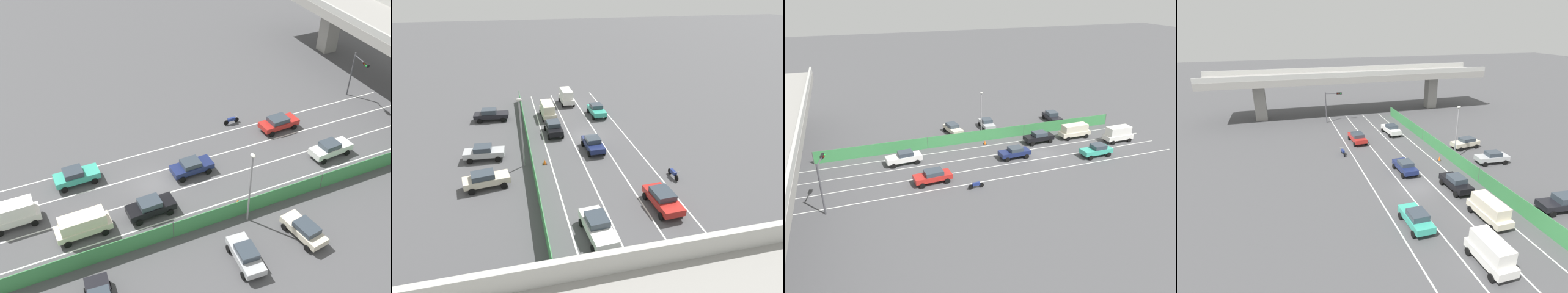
{
  "view_description": "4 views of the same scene",
  "coord_description": "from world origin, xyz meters",
  "views": [
    {
      "loc": [
        33.08,
        -10.36,
        30.67
      ],
      "look_at": [
        -2.28,
        5.61,
        1.39
      ],
      "focal_mm": 43.18,
      "sensor_mm": 36.0,
      "label": 1
    },
    {
      "loc": [
        8.73,
        38.49,
        17.57
      ],
      "look_at": [
        1.42,
        7.99,
        2.41
      ],
      "focal_mm": 31.4,
      "sensor_mm": 36.0,
      "label": 2
    },
    {
      "loc": [
        -43.22,
        24.95,
        22.03
      ],
      "look_at": [
        2.42,
        8.28,
        1.25
      ],
      "focal_mm": 35.21,
      "sensor_mm": 36.0,
      "label": 3
    },
    {
      "loc": [
        -14.07,
        -28.95,
        17.17
      ],
      "look_at": [
        -2.81,
        9.24,
        1.89
      ],
      "focal_mm": 29.22,
      "sensor_mm": 36.0,
      "label": 4
    }
  ],
  "objects": [
    {
      "name": "ground_plane",
      "position": [
        0.0,
        0.0,
        0.0
      ],
      "size": [
        300.0,
        300.0,
        0.0
      ],
      "primitive_type": "plane",
      "color": "#4C4C4F"
    },
    {
      "name": "car_sedan_navy",
      "position": [
        -0.1,
        4.2,
        0.86
      ],
      "size": [
        2.09,
        4.29,
        1.55
      ],
      "color": "navy",
      "rests_on": "ground"
    },
    {
      "name": "car_van_cream",
      "position": [
        3.57,
        -7.61,
        1.21
      ],
      "size": [
        2.08,
        4.81,
        2.12
      ],
      "color": "beige",
      "rests_on": "ground"
    },
    {
      "name": "motorcycle",
      "position": [
        -6.33,
        11.99,
        0.46
      ],
      "size": [
        0.6,
        1.95,
        0.93
      ],
      "color": "black",
      "rests_on": "ground"
    },
    {
      "name": "street_lamp",
      "position": [
        7.86,
        6.13,
        4.48
      ],
      "size": [
        0.6,
        0.36,
        7.42
      ],
      "color": "gray",
      "rests_on": "ground"
    },
    {
      "name": "elevated_overpass",
      "position": [
        0.0,
        33.92,
        7.16
      ],
      "size": [
        55.51,
        8.73,
        8.97
      ],
      "color": "gray",
      "rests_on": "ground"
    },
    {
      "name": "car_hatchback_white",
      "position": [
        3.21,
        18.65,
        0.92
      ],
      "size": [
        2.24,
        4.73,
        1.68
      ],
      "color": "silver",
      "rests_on": "ground"
    },
    {
      "name": "traffic_cone",
      "position": [
        5.75,
        6.31,
        0.28
      ],
      "size": [
        0.47,
        0.47,
        0.6
      ],
      "color": "orange",
      "rests_on": "ground"
    },
    {
      "name": "car_van_white",
      "position": [
        -0.07,
        -12.84,
        1.31
      ],
      "size": [
        2.03,
        4.39,
        2.36
      ],
      "color": "silver",
      "rests_on": "ground"
    },
    {
      "name": "car_sedan_black",
      "position": [
        3.64,
        -1.49,
        0.92
      ],
      "size": [
        2.1,
        4.44,
        1.66
      ],
      "color": "black",
      "rests_on": "ground"
    },
    {
      "name": "lane_line_mid_left",
      "position": [
        -1.7,
        6.96,
        0.0
      ],
      "size": [
        0.14,
        49.92,
        0.01
      ],
      "primitive_type": "cube",
      "color": "silver",
      "rests_on": "ground"
    },
    {
      "name": "car_taxi_teal",
      "position": [
        -3.39,
        -6.67,
        0.91
      ],
      "size": [
        2.1,
        4.38,
        1.67
      ],
      "color": "teal",
      "rests_on": "ground"
    },
    {
      "name": "lane_line_right_edge",
      "position": [
        5.09,
        6.96,
        0.0
      ],
      "size": [
        0.14,
        49.92,
        0.01
      ],
      "primitive_type": "cube",
      "color": "silver",
      "rests_on": "ground"
    },
    {
      "name": "lane_line_mid_right",
      "position": [
        1.7,
        6.96,
        0.0
      ],
      "size": [
        0.14,
        49.92,
        0.01
      ],
      "primitive_type": "cube",
      "color": "silver",
      "rests_on": "ground"
    },
    {
      "name": "traffic_light",
      "position": [
        -5.13,
        28.24,
        4.04
      ],
      "size": [
        3.06,
        0.86,
        5.77
      ],
      "color": "#47474C",
      "rests_on": "ground"
    },
    {
      "name": "green_fence",
      "position": [
        7.1,
        6.96,
        0.87
      ],
      "size": [
        0.1,
        46.02,
        1.73
      ],
      "color": "#3D8E4C",
      "rests_on": "ground"
    },
    {
      "name": "car_sedan_red",
      "position": [
        -3.17,
        16.32,
        0.88
      ],
      "size": [
        2.27,
        4.58,
        1.56
      ],
      "color": "red",
      "rests_on": "ground"
    },
    {
      "name": "parked_sedan_dark",
      "position": [
        11.46,
        -8.22,
        0.9
      ],
      "size": [
        4.79,
        2.36,
        1.66
      ],
      "color": "black",
      "rests_on": "ground"
    },
    {
      "name": "parked_sedan_cream",
      "position": [
        11.66,
        9.51,
        0.89
      ],
      "size": [
        4.45,
        2.42,
        1.58
      ],
      "color": "beige",
      "rests_on": "ground"
    },
    {
      "name": "lane_line_left_edge",
      "position": [
        -5.09,
        6.96,
        0.0
      ],
      "size": [
        0.14,
        49.92,
        0.01
      ],
      "primitive_type": "cube",
      "color": "silver",
      "rests_on": "ground"
    },
    {
      "name": "parked_wagon_silver",
      "position": [
        12.0,
        3.63,
        0.89
      ],
      "size": [
        4.39,
        2.2,
        1.61
      ],
      "color": "#B2B5B7",
      "rests_on": "ground"
    }
  ]
}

